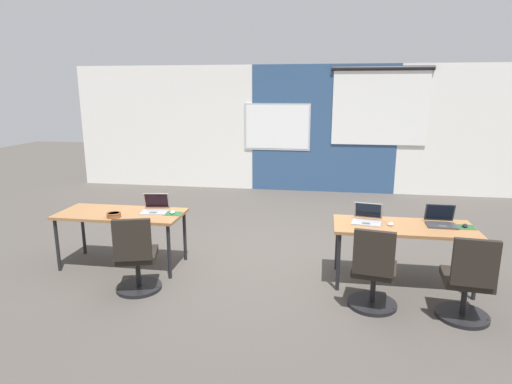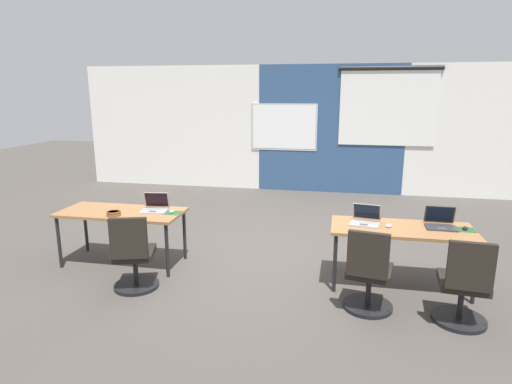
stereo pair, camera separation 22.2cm
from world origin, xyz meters
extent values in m
plane|color=#47423D|center=(0.00, 0.00, 0.00)|extent=(24.00, 24.00, 0.00)
cube|color=silver|center=(0.00, 4.20, 1.40)|extent=(10.00, 0.20, 2.80)
cube|color=#2D4C75|center=(0.77, 4.09, 1.40)|extent=(3.18, 0.01, 2.80)
cube|color=#B7B7BC|center=(-0.26, 4.09, 1.45)|extent=(1.48, 0.02, 1.04)
cube|color=white|center=(-0.26, 4.08, 1.45)|extent=(1.40, 0.02, 0.96)
cube|color=white|center=(1.95, 4.08, 1.87)|extent=(2.00, 0.02, 1.56)
cylinder|color=black|center=(1.95, 4.08, 2.70)|extent=(2.10, 0.10, 0.10)
cube|color=olive|center=(-1.75, -0.60, 0.70)|extent=(1.60, 0.70, 0.04)
cylinder|color=black|center=(-2.49, -0.90, 0.34)|extent=(0.04, 0.04, 0.68)
cylinder|color=black|center=(-1.01, -0.90, 0.34)|extent=(0.04, 0.04, 0.68)
cylinder|color=black|center=(-2.49, -0.30, 0.34)|extent=(0.04, 0.04, 0.68)
cylinder|color=black|center=(-1.01, -0.30, 0.34)|extent=(0.04, 0.04, 0.68)
cube|color=olive|center=(1.75, -0.60, 0.70)|extent=(1.60, 0.70, 0.04)
cylinder|color=black|center=(1.01, -0.90, 0.34)|extent=(0.04, 0.04, 0.68)
cylinder|color=black|center=(2.49, -0.90, 0.34)|extent=(0.04, 0.04, 0.68)
cylinder|color=black|center=(1.01, -0.30, 0.34)|extent=(0.04, 0.04, 0.68)
cylinder|color=black|center=(2.49, -0.30, 0.34)|extent=(0.04, 0.04, 0.68)
cube|color=#333338|center=(2.18, -0.55, 0.73)|extent=(0.33, 0.24, 0.02)
cube|color=#4C4C4F|center=(2.18, -0.60, 0.74)|extent=(0.09, 0.06, 0.00)
cube|color=#333338|center=(2.18, -0.41, 0.84)|extent=(0.33, 0.08, 0.21)
cube|color=black|center=(2.18, -0.41, 0.85)|extent=(0.30, 0.06, 0.19)
cube|color=#23512D|center=(2.43, -0.55, 0.72)|extent=(0.22, 0.19, 0.00)
ellipsoid|color=black|center=(2.43, -0.55, 0.74)|extent=(0.08, 0.11, 0.03)
cylinder|color=black|center=(2.25, -1.33, 0.02)|extent=(0.52, 0.52, 0.04)
cylinder|color=black|center=(2.25, -1.33, 0.21)|extent=(0.06, 0.06, 0.34)
cube|color=black|center=(2.25, -1.33, 0.42)|extent=(0.48, 0.48, 0.08)
cube|color=black|center=(2.23, -1.58, 0.69)|extent=(0.40, 0.10, 0.46)
sphere|color=black|center=(2.27, -1.09, 0.02)|extent=(0.04, 0.04, 0.04)
sphere|color=black|center=(2.47, -1.42, 0.02)|extent=(0.04, 0.04, 0.04)
sphere|color=black|center=(2.02, -1.38, 0.02)|extent=(0.04, 0.04, 0.04)
cube|color=#9E9EA3|center=(1.33, -0.59, 0.73)|extent=(0.37, 0.28, 0.02)
cube|color=#4C4C4F|center=(1.32, -0.64, 0.74)|extent=(0.10, 0.07, 0.00)
cube|color=#9E9EA3|center=(1.35, -0.43, 0.84)|extent=(0.34, 0.15, 0.21)
cube|color=black|center=(1.35, -0.44, 0.84)|extent=(0.31, 0.13, 0.18)
ellipsoid|color=silver|center=(1.60, -0.61, 0.74)|extent=(0.09, 0.11, 0.03)
cylinder|color=black|center=(1.37, -1.22, 0.02)|extent=(0.52, 0.52, 0.04)
cylinder|color=black|center=(1.37, -1.22, 0.21)|extent=(0.06, 0.06, 0.34)
cube|color=black|center=(1.37, -1.22, 0.42)|extent=(0.51, 0.51, 0.08)
cube|color=black|center=(1.33, -1.46, 0.69)|extent=(0.40, 0.13, 0.46)
sphere|color=black|center=(1.41, -0.99, 0.02)|extent=(0.04, 0.04, 0.04)
sphere|color=black|center=(1.58, -1.33, 0.02)|extent=(0.04, 0.04, 0.04)
sphere|color=black|center=(1.14, -1.25, 0.02)|extent=(0.04, 0.04, 0.04)
cube|color=#9E9EA3|center=(-1.32, -0.55, 0.73)|extent=(0.36, 0.27, 0.02)
cube|color=#4C4C4F|center=(-1.31, -0.60, 0.74)|extent=(0.10, 0.07, 0.00)
cube|color=#9E9EA3|center=(-1.34, -0.40, 0.84)|extent=(0.34, 0.12, 0.21)
cube|color=black|center=(-1.34, -0.41, 0.84)|extent=(0.30, 0.10, 0.19)
cube|color=#23512D|center=(-1.07, -0.55, 0.72)|extent=(0.22, 0.19, 0.00)
ellipsoid|color=silver|center=(-1.07, -0.55, 0.74)|extent=(0.07, 0.11, 0.03)
cylinder|color=black|center=(-1.26, -1.24, 0.02)|extent=(0.52, 0.52, 0.04)
cylinder|color=black|center=(-1.26, -1.24, 0.21)|extent=(0.06, 0.06, 0.34)
cube|color=black|center=(-1.26, -1.24, 0.42)|extent=(0.55, 0.55, 0.08)
cube|color=black|center=(-1.19, -1.48, 0.69)|extent=(0.40, 0.17, 0.46)
sphere|color=black|center=(-1.33, -1.02, 0.02)|extent=(0.04, 0.04, 0.04)
sphere|color=black|center=(-1.03, -1.25, 0.02)|extent=(0.04, 0.04, 0.04)
sphere|color=black|center=(-1.46, -1.37, 0.02)|extent=(0.04, 0.04, 0.04)
cylinder|color=brown|center=(-1.73, -0.82, 0.75)|extent=(0.17, 0.17, 0.05)
torus|color=brown|center=(-1.73, -0.82, 0.78)|extent=(0.18, 0.18, 0.02)
cylinder|color=gold|center=(-1.73, -0.82, 0.77)|extent=(0.14, 0.14, 0.01)
camera|label=1|loc=(0.81, -5.57, 2.25)|focal=30.17mm
camera|label=2|loc=(1.02, -5.53, 2.25)|focal=30.17mm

